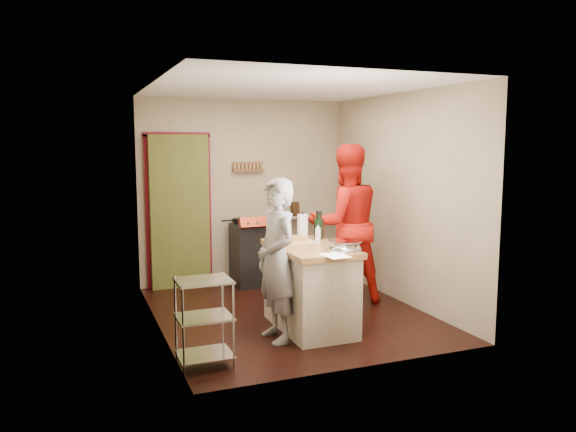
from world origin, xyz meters
The scene contains 10 objects.
floor centered at (0.00, 0.00, 0.00)m, with size 3.50×3.50×0.00m, color black.
back_wall centered at (-0.64, 1.78, 1.13)m, with size 3.00×0.44×2.60m.
left_wall centered at (-1.50, 0.00, 1.30)m, with size 0.04×3.50×2.60m, color tan.
right_wall centered at (1.50, 0.00, 1.30)m, with size 0.04×3.50×2.60m, color tan.
ceiling centered at (0.00, 0.00, 2.61)m, with size 3.00×3.50×0.02m, color white.
stove centered at (0.05, 1.42, 0.45)m, with size 0.60×0.63×1.00m.
wire_shelving centered at (-1.28, -1.20, 0.44)m, with size 0.48×0.40×0.80m.
island centered at (0.01, -0.61, 0.48)m, with size 0.73×1.34×1.21m.
person_stripe centered at (-0.44, -0.81, 0.82)m, with size 0.60×0.39×1.64m, color silver.
person_red centered at (0.83, 0.18, 0.99)m, with size 0.96×0.75×1.97m, color red.
Camera 1 is at (-2.35, -5.96, 1.98)m, focal length 35.00 mm.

